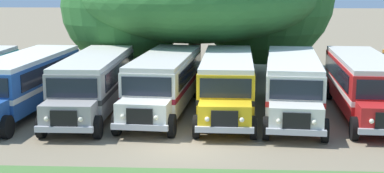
{
  "coord_description": "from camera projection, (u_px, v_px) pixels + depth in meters",
  "views": [
    {
      "loc": [
        1.35,
        -21.71,
        6.62
      ],
      "look_at": [
        0.0,
        4.54,
        1.6
      ],
      "focal_mm": 52.84,
      "sensor_mm": 36.0,
      "label": 1
    }
  ],
  "objects": [
    {
      "name": "ground_plane",
      "position": [
        186.0,
        147.0,
        22.61
      ],
      "size": [
        220.0,
        220.0,
        0.0
      ],
      "primitive_type": "plane",
      "color": "#84755B"
    },
    {
      "name": "parked_bus_slot_2",
      "position": [
        94.0,
        81.0,
        28.36
      ],
      "size": [
        2.7,
        10.84,
        2.82
      ],
      "rotation": [
        0.0,
        0.0,
        -1.57
      ],
      "color": "#9E9993",
      "rests_on": "ground_plane"
    },
    {
      "name": "parked_bus_slot_3",
      "position": [
        165.0,
        80.0,
        28.64
      ],
      "size": [
        3.47,
        10.96,
        2.82
      ],
      "rotation": [
        0.0,
        0.0,
        -1.66
      ],
      "color": "silver",
      "rests_on": "ground_plane"
    },
    {
      "name": "parked_bus_slot_4",
      "position": [
        227.0,
        81.0,
        28.29
      ],
      "size": [
        2.95,
        10.87,
        2.82
      ],
      "rotation": [
        0.0,
        0.0,
        -1.6
      ],
      "color": "yellow",
      "rests_on": "ground_plane"
    },
    {
      "name": "parked_bus_slot_6",
      "position": [
        363.0,
        82.0,
        27.93
      ],
      "size": [
        3.2,
        10.91,
        2.82
      ],
      "rotation": [
        0.0,
        0.0,
        -1.63
      ],
      "color": "red",
      "rests_on": "ground_plane"
    },
    {
      "name": "parked_bus_slot_5",
      "position": [
        293.0,
        83.0,
        27.9
      ],
      "size": [
        3.55,
        10.97,
        2.82
      ],
      "rotation": [
        0.0,
        0.0,
        -1.66
      ],
      "color": "silver",
      "rests_on": "ground_plane"
    },
    {
      "name": "parked_bus_slot_1",
      "position": [
        25.0,
        81.0,
        28.45
      ],
      "size": [
        3.28,
        10.93,
        2.82
      ],
      "rotation": [
        0.0,
        0.0,
        -1.64
      ],
      "color": "#23519E",
      "rests_on": "ground_plane"
    }
  ]
}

